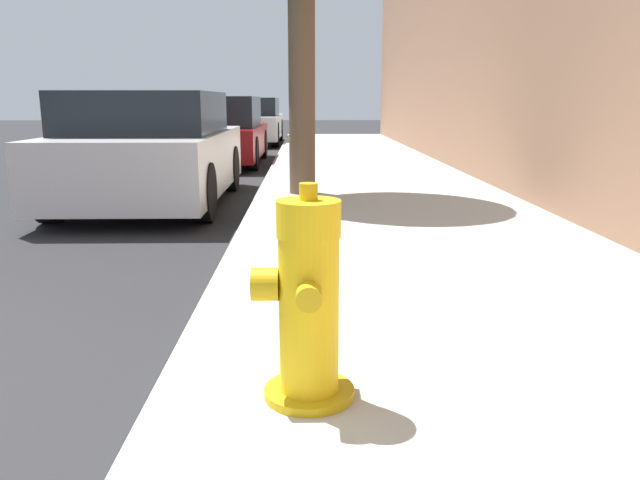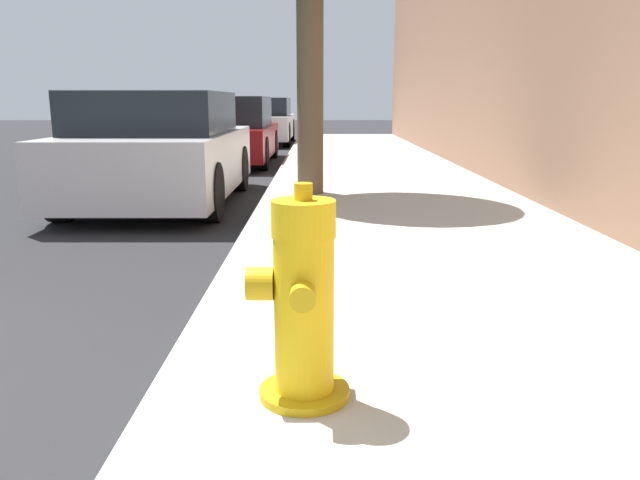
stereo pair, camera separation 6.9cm
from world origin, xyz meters
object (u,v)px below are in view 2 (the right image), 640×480
(parked_car_mid, at_px, (227,132))
(parked_car_far, at_px, (262,121))
(fire_hydrant, at_px, (301,303))
(parked_car_near, at_px, (159,151))

(parked_car_mid, bearing_deg, parked_car_far, 88.38)
(fire_hydrant, bearing_deg, parked_car_near, 109.18)
(parked_car_near, distance_m, parked_car_far, 11.25)
(fire_hydrant, distance_m, parked_car_mid, 10.90)
(fire_hydrant, xyz_separation_m, parked_car_near, (-1.94, 5.58, 0.15))
(fire_hydrant, height_order, parked_car_mid, parked_car_mid)
(parked_car_near, xyz_separation_m, parked_car_far, (0.29, 11.25, -0.01))
(parked_car_near, relative_size, parked_car_far, 0.88)
(fire_hydrant, relative_size, parked_car_near, 0.22)
(parked_car_mid, height_order, parked_car_far, parked_car_mid)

